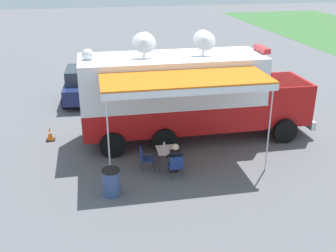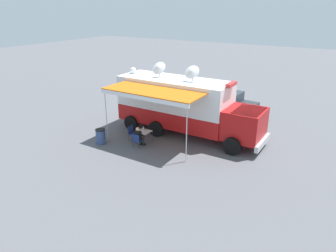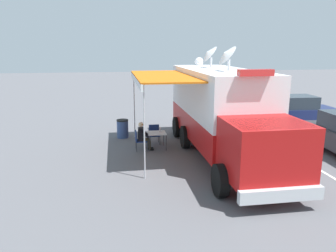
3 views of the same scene
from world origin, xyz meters
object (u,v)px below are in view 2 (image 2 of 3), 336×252
at_px(command_truck, 184,105).
at_px(car_far_corner, 173,91).
at_px(trash_bin, 101,136).
at_px(traffic_cone, 122,111).
at_px(folding_table, 143,132).
at_px(car_behind_truck, 228,103).
at_px(folding_chair_at_table, 137,140).
at_px(folding_chair_beside_table, 132,132).
at_px(seated_responder, 139,136).
at_px(water_bottle, 143,128).

xyz_separation_m(command_truck, car_far_corner, (-5.89, -4.28, -1.07)).
relative_size(trash_bin, traffic_cone, 1.57).
bearing_deg(folding_table, trash_bin, -56.34).
xyz_separation_m(car_behind_truck, car_far_corner, (-0.75, -5.25, 0.00)).
height_order(folding_chair_at_table, folding_chair_beside_table, same).
distance_m(command_truck, folding_chair_beside_table, 3.63).
height_order(command_truck, trash_bin, command_truck).
distance_m(command_truck, trash_bin, 5.45).
bearing_deg(traffic_cone, car_far_corner, 164.03).
bearing_deg(folding_table, command_truck, 150.37).
height_order(folding_table, seated_responder, seated_responder).
relative_size(car_behind_truck, car_far_corner, 1.00).
xyz_separation_m(water_bottle, car_far_corner, (-8.19, -2.76, 0.05)).
height_order(command_truck, car_far_corner, command_truck).
xyz_separation_m(command_truck, water_bottle, (2.30, -1.52, -1.11)).
bearing_deg(command_truck, car_far_corner, -144.04).
height_order(folding_table, car_behind_truck, car_behind_truck).
height_order(water_bottle, car_behind_truck, car_behind_truck).
relative_size(water_bottle, car_far_corner, 0.05).
height_order(command_truck, folding_chair_at_table, command_truck).
distance_m(seated_responder, car_behind_truck, 8.53).
xyz_separation_m(traffic_cone, car_behind_truck, (-4.30, 6.69, 0.60)).
bearing_deg(folding_chair_at_table, water_bottle, -166.97).
distance_m(folding_table, car_far_corner, 8.84).
bearing_deg(command_truck, traffic_cone, -98.44).
height_order(folding_table, trash_bin, trash_bin).
relative_size(folding_chair_beside_table, car_behind_truck, 0.20).
height_order(car_behind_truck, car_far_corner, same).
height_order(water_bottle, car_far_corner, car_far_corner).
xyz_separation_m(folding_chair_at_table, traffic_cone, (-4.11, -4.42, -0.23)).
bearing_deg(water_bottle, traffic_cone, -126.86).
distance_m(folding_table, seated_responder, 0.62).
relative_size(command_truck, trash_bin, 10.46).
height_order(seated_responder, traffic_cone, seated_responder).
bearing_deg(folding_table, traffic_cone, -127.52).
distance_m(folding_table, water_bottle, 0.26).
bearing_deg(water_bottle, car_behind_truck, 161.51).
bearing_deg(car_far_corner, folding_chair_at_table, 18.02).
distance_m(folding_chair_at_table, seated_responder, 0.23).
distance_m(folding_chair_at_table, trash_bin, 2.32).
bearing_deg(folding_chair_at_table, folding_chair_beside_table, -130.05).
distance_m(command_truck, car_far_corner, 7.36).
xyz_separation_m(traffic_cone, car_far_corner, (-5.05, 1.44, 0.60)).
relative_size(command_truck, water_bottle, 42.48).
height_order(command_truck, folding_table, command_truck).
height_order(command_truck, folding_chair_beside_table, command_truck).
relative_size(seated_responder, trash_bin, 1.37).
bearing_deg(folding_chair_beside_table, water_bottle, 102.46).
height_order(folding_chair_at_table, car_behind_truck, car_behind_truck).
xyz_separation_m(command_truck, folding_chair_at_table, (3.27, -1.30, -1.43)).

